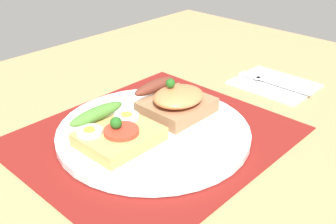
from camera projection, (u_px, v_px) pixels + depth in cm
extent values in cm
cube|color=tan|center=(154.00, 146.00, 59.39)|extent=(120.00, 90.00, 3.20)
cube|color=maroon|center=(154.00, 136.00, 58.57)|extent=(36.63, 31.99, 0.30)
cylinder|color=white|center=(154.00, 132.00, 58.24)|extent=(27.61, 27.61, 1.11)
cube|color=tan|center=(119.00, 137.00, 54.25)|extent=(10.16, 8.45, 1.81)
cylinder|color=red|center=(121.00, 131.00, 53.19)|extent=(4.65, 4.65, 0.60)
ellipsoid|color=#477E2F|center=(97.00, 114.00, 56.20)|extent=(8.94, 2.20, 1.80)
sphere|color=#1E5919|center=(116.00, 123.00, 52.89)|extent=(1.60, 1.60, 1.60)
cylinder|color=white|center=(90.00, 132.00, 53.16)|extent=(3.48, 3.48, 0.50)
cylinder|color=yellow|center=(89.00, 130.00, 53.00)|extent=(1.56, 1.56, 0.16)
cylinder|color=white|center=(127.00, 116.00, 56.83)|extent=(3.48, 3.48, 0.50)
cylinder|color=yellow|center=(127.00, 114.00, 56.67)|extent=(1.56, 1.56, 0.16)
cube|color=#926948|center=(177.00, 107.00, 61.63)|extent=(9.92, 8.49, 2.16)
ellipsoid|color=#EA7443|center=(178.00, 96.00, 59.96)|extent=(8.13, 6.79, 2.17)
ellipsoid|color=#602B1E|center=(155.00, 86.00, 63.51)|extent=(8.43, 2.20, 1.80)
sphere|color=#1E5919|center=(170.00, 83.00, 59.62)|extent=(1.40, 1.40, 1.40)
cube|color=white|center=(274.00, 83.00, 74.65)|extent=(11.32, 13.94, 0.60)
cube|color=#B7B7BC|center=(283.00, 86.00, 72.59)|extent=(0.80, 10.90, 0.32)
cube|color=#B7B7BC|center=(256.00, 77.00, 76.01)|extent=(1.50, 1.20, 0.32)
cube|color=#B7B7BC|center=(245.00, 75.00, 76.80)|extent=(0.32, 2.80, 0.32)
cube|color=#B7B7BC|center=(247.00, 74.00, 77.22)|extent=(0.32, 2.80, 0.32)
cube|color=#B7B7BC|center=(249.00, 74.00, 77.64)|extent=(0.32, 2.80, 0.32)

